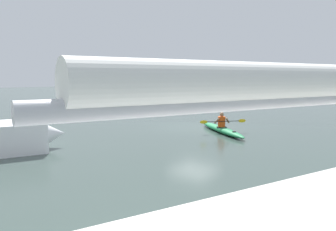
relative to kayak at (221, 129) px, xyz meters
name	(u,v)px	position (x,y,z in m)	size (l,w,h in m)	color
ground_plane	(194,127)	(1.95, -0.48, -0.14)	(160.00, 160.00, 0.00)	#384742
kayak	(221,129)	(0.00, 0.00, 0.00)	(4.32, 3.52, 0.28)	#19723F
kayaker	(222,121)	(-0.03, 0.03, 0.44)	(1.51, 1.94, 0.73)	#E04C14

